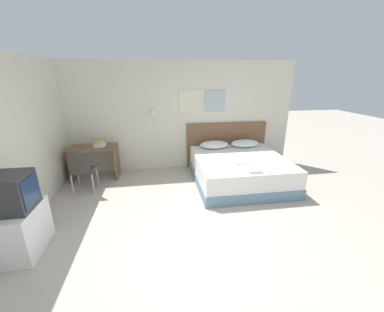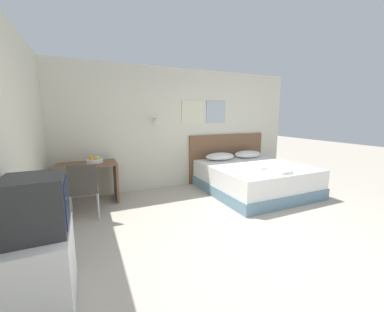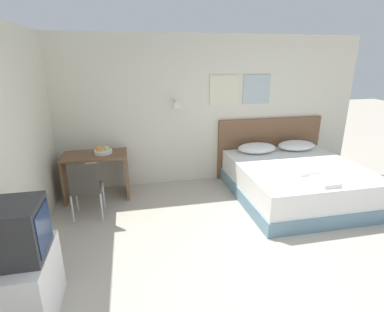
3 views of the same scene
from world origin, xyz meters
name	(u,v)px [view 1 (image 1 of 3)]	position (x,y,z in m)	size (l,w,h in m)	color
ground_plane	(195,241)	(0.00, 0.00, 0.00)	(24.00, 24.00, 0.00)	#B2A899
wall_back	(176,117)	(0.01, 3.00, 1.33)	(5.99, 0.31, 2.65)	beige
bed	(239,170)	(1.32, 1.87, 0.29)	(1.98, 2.08, 0.59)	#66899E
headboard	(226,144)	(1.32, 2.94, 0.58)	(2.10, 0.06, 1.15)	brown
pillow_left	(214,145)	(0.92, 2.64, 0.67)	(0.72, 0.45, 0.17)	white
pillow_right	(245,143)	(1.72, 2.64, 0.67)	(0.72, 0.45, 0.17)	white
folded_towel_near_foot	(242,161)	(1.24, 1.56, 0.62)	(0.35, 0.35, 0.06)	white
folded_towel_mid_bed	(252,169)	(1.28, 1.11, 0.62)	(0.27, 0.35, 0.06)	white
desk	(95,157)	(-1.93, 2.60, 0.52)	(1.02, 0.57, 0.76)	brown
desk_chair	(82,168)	(-2.01, 1.87, 0.53)	(0.44, 0.44, 0.90)	#3D3833
fruit_bowl	(99,145)	(-1.80, 2.62, 0.80)	(0.29, 0.29, 0.13)	silver
tv_stand	(22,231)	(-2.34, 0.16, 0.33)	(0.47, 0.74, 0.66)	white
television	(11,193)	(-2.34, 0.16, 0.90)	(0.46, 0.48, 0.49)	#2D2D30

